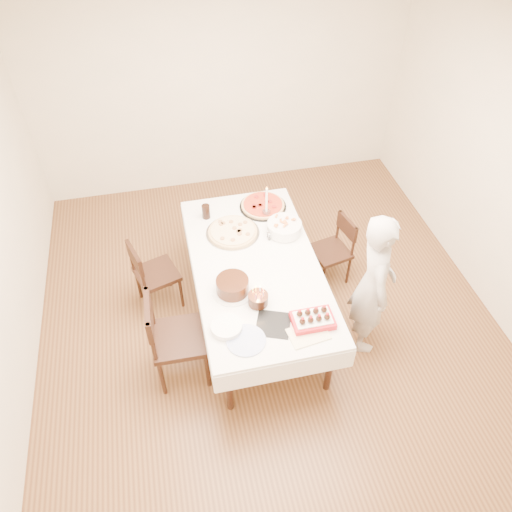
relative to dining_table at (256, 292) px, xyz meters
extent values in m
plane|color=#51301B|center=(0.11, -0.08, -0.38)|extent=(5.00, 5.00, 0.00)
cube|color=beige|center=(0.11, 2.42, 0.98)|extent=(4.50, 0.04, 2.70)
plane|color=white|center=(0.11, -0.08, 2.33)|extent=(5.00, 5.00, 0.00)
cube|color=silver|center=(0.00, 0.00, 0.00)|extent=(1.50, 2.31, 0.75)
imported|color=beige|center=(0.95, -0.47, 0.38)|extent=(0.47, 0.62, 1.52)
cylinder|color=beige|center=(-0.13, 0.47, 0.40)|extent=(0.65, 0.65, 0.04)
cylinder|color=red|center=(0.25, 0.81, 0.40)|extent=(0.52, 0.52, 0.04)
cube|color=#B21E1E|center=(0.35, 0.40, 0.38)|extent=(0.29, 0.29, 0.01)
cylinder|color=white|center=(0.37, 0.38, 0.44)|extent=(0.42, 0.42, 0.11)
cylinder|color=white|center=(0.25, 0.65, 0.56)|extent=(0.11, 0.11, 0.38)
cylinder|color=black|center=(-0.34, 0.77, 0.45)|extent=(0.09, 0.09, 0.15)
cylinder|color=#32180C|center=(-0.27, -0.27, 0.45)|extent=(0.46, 0.46, 0.14)
cube|color=black|center=(-0.01, -0.70, 0.38)|extent=(0.36, 0.36, 0.01)
cylinder|color=black|center=(-0.08, -0.46, 0.47)|extent=(0.21, 0.21, 0.16)
cube|color=beige|center=(0.24, -0.86, 0.38)|extent=(0.34, 0.25, 0.03)
cylinder|color=white|center=(-0.39, -0.66, 0.40)|extent=(0.32, 0.32, 0.05)
cylinder|color=white|center=(-0.26, -0.81, 0.38)|extent=(0.42, 0.42, 0.01)
camera|label=1|loc=(-0.70, -3.13, 3.63)|focal=35.00mm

